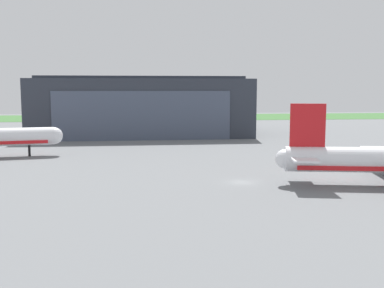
% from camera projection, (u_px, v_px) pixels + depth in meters
% --- Properties ---
extents(ground_plane, '(440.00, 440.00, 0.00)m').
position_uv_depth(ground_plane, '(242.00, 182.00, 75.83)').
color(ground_plane, slate).
extents(grass_field_strip, '(440.00, 56.00, 0.08)m').
position_uv_depth(grass_field_strip, '(169.00, 117.00, 250.39)').
color(grass_field_strip, '#3C6B34').
rests_on(grass_field_strip, ground_plane).
extents(maintenance_hangar, '(70.33, 39.56, 19.85)m').
position_uv_depth(maintenance_hangar, '(142.00, 107.00, 156.08)').
color(maintenance_hangar, '#2D333D').
rests_on(maintenance_hangar, ground_plane).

